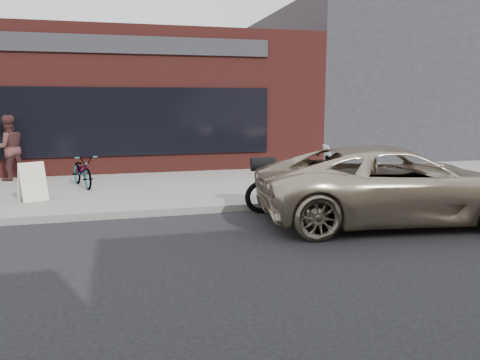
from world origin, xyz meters
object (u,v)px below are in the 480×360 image
(motorcycle, at_px, (291,184))
(minivan, at_px, (393,184))
(cafe_patron_left, at_px, (9,148))
(bicycle_front, at_px, (82,171))
(sandwich_sign, at_px, (32,182))

(motorcycle, distance_m, minivan, 2.02)
(cafe_patron_left, bearing_deg, motorcycle, 112.91)
(motorcycle, bearing_deg, bicycle_front, 148.59)
(motorcycle, xyz_separation_m, cafe_patron_left, (-6.35, 4.91, 0.43))
(motorcycle, xyz_separation_m, minivan, (1.65, -1.16, 0.12))
(motorcycle, height_order, sandwich_sign, motorcycle)
(minivan, xyz_separation_m, cafe_patron_left, (-8.00, 6.07, 0.31))
(bicycle_front, distance_m, sandwich_sign, 1.77)
(sandwich_sign, relative_size, cafe_patron_left, 0.48)
(minivan, bearing_deg, cafe_patron_left, 59.74)
(sandwich_sign, bearing_deg, motorcycle, -44.71)
(bicycle_front, xyz_separation_m, sandwich_sign, (-0.94, -1.50, 0.02))
(motorcycle, bearing_deg, minivan, -28.98)
(minivan, height_order, cafe_patron_left, cafe_patron_left)
(motorcycle, relative_size, sandwich_sign, 2.63)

